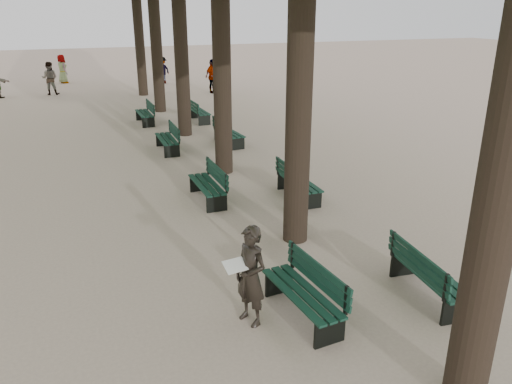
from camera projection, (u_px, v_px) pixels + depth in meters
name	position (u px, v px, depth m)	size (l,w,h in m)	color
ground	(290.00, 334.00, 7.62)	(120.00, 120.00, 0.00)	#C4AA94
bench_left_0	(302.00, 302.00, 7.96)	(0.72, 1.84, 0.92)	black
bench_left_1	(207.00, 191.00, 12.77)	(0.59, 1.81, 0.92)	black
bench_left_2	(167.00, 144.00, 17.15)	(0.60, 1.81, 0.92)	black
bench_left_3	(145.00, 117.00, 21.24)	(0.59, 1.81, 0.92)	black
bench_right_0	(428.00, 283.00, 8.50)	(0.75, 1.85, 0.92)	black
bench_right_1	(299.00, 188.00, 12.95)	(0.60, 1.81, 0.92)	black
bench_right_2	(229.00, 137.00, 18.01)	(0.71, 1.84, 0.92)	black
bench_right_3	(199.00, 115.00, 21.62)	(0.61, 1.81, 0.92)	black
man_with_map	(251.00, 276.00, 7.65)	(0.72, 0.73, 1.64)	black
pedestrian_a	(50.00, 78.00, 28.09)	(0.88, 0.36, 1.82)	#262628
pedestrian_b	(162.00, 70.00, 32.17)	(1.10, 0.34, 1.70)	#262628
pedestrian_c	(212.00, 76.00, 28.60)	(1.12, 0.38, 1.91)	#262628
pedestrian_d	(62.00, 69.00, 32.35)	(0.88, 0.36, 1.81)	#262628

